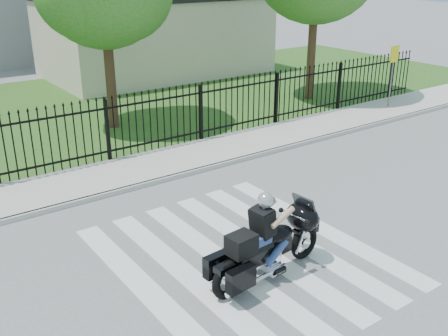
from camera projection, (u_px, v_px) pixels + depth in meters
ground at (243, 256)px, 9.90m from camera, size 120.00×120.00×0.00m
crosswalk at (243, 256)px, 9.90m from camera, size 5.00×5.50×0.01m
sidewalk at (126, 172)px, 13.65m from camera, size 40.00×2.00×0.12m
curb at (144, 185)px, 12.90m from camera, size 40.00×0.12×0.12m
grass_strip at (41, 114)px, 18.95m from camera, size 40.00×12.00×0.02m
iron_fence at (108, 132)px, 14.09m from camera, size 26.00×0.04×1.80m
building_low at (156, 37)px, 25.11m from camera, size 10.00×6.00×3.50m
motorcycle_rider at (266, 243)px, 9.00m from camera, size 2.55×0.93×1.69m
traffic_sign at (393, 64)px, 18.97m from camera, size 0.48×0.09×2.22m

